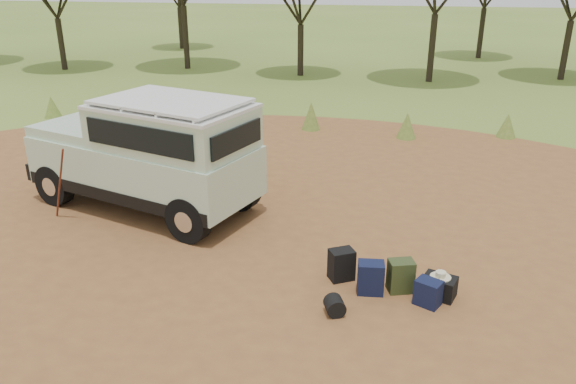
% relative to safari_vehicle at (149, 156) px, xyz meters
% --- Properties ---
extents(ground, '(140.00, 140.00, 0.00)m').
position_rel_safari_vehicle_xyz_m(ground, '(2.36, -1.94, -1.19)').
color(ground, '#5A7529').
rests_on(ground, ground).
extents(dirt_clearing, '(23.00, 23.00, 0.01)m').
position_rel_safari_vehicle_xyz_m(dirt_clearing, '(2.36, -1.94, -1.19)').
color(dirt_clearing, brown).
rests_on(dirt_clearing, ground).
extents(grass_fringe, '(36.60, 1.60, 0.90)m').
position_rel_safari_vehicle_xyz_m(grass_fringe, '(2.48, 6.73, -0.79)').
color(grass_fringe, '#5A7529').
rests_on(grass_fringe, ground).
extents(safari_vehicle, '(5.39, 3.45, 2.47)m').
position_rel_safari_vehicle_xyz_m(safari_vehicle, '(0.00, 0.00, 0.00)').
color(safari_vehicle, '#B7D1B3').
rests_on(safari_vehicle, ground).
extents(walking_staff, '(0.60, 0.29, 1.59)m').
position_rel_safari_vehicle_xyz_m(walking_staff, '(-1.56, -0.93, -0.39)').
color(walking_staff, '#5F2A16').
rests_on(walking_staff, ground).
extents(backpack_black, '(0.49, 0.45, 0.54)m').
position_rel_safari_vehicle_xyz_m(backpack_black, '(4.31, -2.19, -0.92)').
color(backpack_black, black).
rests_on(backpack_black, ground).
extents(backpack_navy, '(0.44, 0.33, 0.54)m').
position_rel_safari_vehicle_xyz_m(backpack_navy, '(4.81, -2.52, -0.92)').
color(backpack_navy, '#111236').
rests_on(backpack_navy, ground).
extents(backpack_olive, '(0.46, 0.39, 0.55)m').
position_rel_safari_vehicle_xyz_m(backpack_olive, '(5.28, -2.37, -0.92)').
color(backpack_olive, '#2E3B1B').
rests_on(backpack_olive, ground).
extents(duffel_navy, '(0.47, 0.42, 0.42)m').
position_rel_safari_vehicle_xyz_m(duffel_navy, '(5.70, -2.70, -0.98)').
color(duffel_navy, '#111236').
rests_on(duffel_navy, ground).
extents(hard_case, '(0.59, 0.50, 0.35)m').
position_rel_safari_vehicle_xyz_m(hard_case, '(5.89, -2.43, -1.01)').
color(hard_case, black).
rests_on(hard_case, ground).
extents(stuff_sack, '(0.38, 0.38, 0.29)m').
position_rel_safari_vehicle_xyz_m(stuff_sack, '(4.32, -3.23, -1.04)').
color(stuff_sack, black).
rests_on(stuff_sack, ground).
extents(safari_hat, '(0.33, 0.33, 0.10)m').
position_rel_safari_vehicle_xyz_m(safari_hat, '(5.89, -2.43, -0.80)').
color(safari_hat, beige).
rests_on(safari_hat, hard_case).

